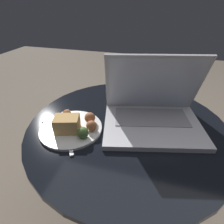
{
  "coord_description": "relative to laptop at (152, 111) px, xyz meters",
  "views": [
    {
      "loc": [
        0.09,
        -0.52,
        0.94
      ],
      "look_at": [
        -0.05,
        -0.04,
        0.62
      ],
      "focal_mm": 28.0,
      "sensor_mm": 36.0,
      "label": 1
    }
  ],
  "objects": [
    {
      "name": "fork",
      "position": [
        -0.27,
        -0.15,
        -0.05
      ],
      "size": [
        0.11,
        0.16,
        0.0
      ],
      "color": "silver",
      "rests_on": "table"
    },
    {
      "name": "table",
      "position": [
        -0.08,
        -0.03,
        -0.21
      ],
      "size": [
        0.73,
        0.73,
        0.55
      ],
      "color": "#9E9EA3",
      "rests_on": "ground_plane"
    },
    {
      "name": "beer_glass",
      "position": [
        -0.15,
        0.15,
        0.04
      ],
      "size": [
        0.07,
        0.07,
        0.18
      ],
      "color": "brown",
      "rests_on": "table"
    },
    {
      "name": "laptop",
      "position": [
        0.0,
        0.0,
        0.0
      ],
      "size": [
        0.39,
        0.32,
        0.25
      ],
      "color": "silver",
      "rests_on": "table"
    },
    {
      "name": "snack_plate",
      "position": [
        -0.26,
        -0.12,
        -0.03
      ],
      "size": [
        0.22,
        0.22,
        0.06
      ],
      "color": "silver",
      "rests_on": "table"
    },
    {
      "name": "ground_plane",
      "position": [
        -0.08,
        -0.03,
        -0.6
      ],
      "size": [
        6.0,
        6.0,
        0.0
      ],
      "primitive_type": "plane",
      "color": "#726656"
    },
    {
      "name": "napkin",
      "position": [
        -0.29,
        -0.1,
        -0.05
      ],
      "size": [
        0.2,
        0.18,
        0.0
      ],
      "color": "white",
      "rests_on": "table"
    }
  ]
}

